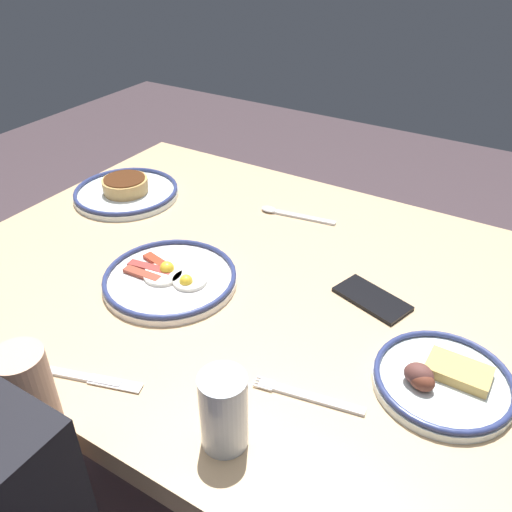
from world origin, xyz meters
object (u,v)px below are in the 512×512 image
(plate_near_main, at_px, (126,191))
(plate_far_companion, at_px, (441,380))
(plate_center_pancakes, at_px, (170,278))
(cell_phone, at_px, (372,299))
(butter_knife, at_px, (76,376))
(drinking_glass, at_px, (224,414))
(tea_spoon, at_px, (287,214))
(fork_near, at_px, (308,396))

(plate_near_main, distance_m, plate_far_companion, 0.91)
(plate_center_pancakes, xyz_separation_m, cell_phone, (-0.37, -0.16, -0.01))
(plate_center_pancakes, height_order, butter_knife, plate_center_pancakes)
(drinking_glass, bearing_deg, plate_center_pancakes, -39.70)
(plate_center_pancakes, bearing_deg, butter_knife, 96.42)
(plate_center_pancakes, distance_m, tea_spoon, 0.38)
(plate_far_companion, relative_size, butter_knife, 0.98)
(fork_near, xyz_separation_m, tea_spoon, (0.31, -0.49, 0.00))
(plate_near_main, relative_size, butter_knife, 1.19)
(cell_phone, xyz_separation_m, fork_near, (-0.00, 0.28, -0.00))
(plate_near_main, bearing_deg, plate_far_companion, 165.36)
(plate_near_main, relative_size, tea_spoon, 1.41)
(fork_near, bearing_deg, plate_near_main, -26.85)
(plate_near_main, xyz_separation_m, plate_far_companion, (-0.88, 0.23, -0.00))
(drinking_glass, relative_size, butter_knife, 0.56)
(plate_near_main, bearing_deg, fork_near, 153.15)
(drinking_glass, xyz_separation_m, fork_near, (-0.07, -0.13, -0.05))
(butter_knife, bearing_deg, plate_far_companion, -150.46)
(drinking_glass, relative_size, cell_phone, 0.87)
(plate_near_main, height_order, plate_far_companion, plate_near_main)
(plate_center_pancakes, distance_m, fork_near, 0.39)
(plate_near_main, height_order, cell_phone, plate_near_main)
(drinking_glass, bearing_deg, tea_spoon, -68.86)
(cell_phone, relative_size, fork_near, 0.81)
(plate_center_pancakes, height_order, tea_spoon, plate_center_pancakes)
(plate_far_companion, xyz_separation_m, drinking_glass, (0.23, 0.26, 0.04))
(plate_center_pancakes, distance_m, butter_knife, 0.28)
(drinking_glass, height_order, butter_knife, drinking_glass)
(plate_near_main, height_order, plate_center_pancakes, plate_near_main)
(cell_phone, bearing_deg, drinking_glass, 98.87)
(plate_far_companion, bearing_deg, cell_phone, -41.36)
(plate_center_pancakes, height_order, drinking_glass, drinking_glass)
(plate_far_companion, relative_size, drinking_glass, 1.76)
(drinking_glass, height_order, tea_spoon, drinking_glass)
(fork_near, bearing_deg, cell_phone, -89.00)
(cell_phone, distance_m, butter_knife, 0.56)
(butter_knife, xyz_separation_m, tea_spoon, (-0.03, -0.65, 0.00))
(plate_near_main, bearing_deg, tea_spoon, -161.85)
(plate_near_main, relative_size, fork_near, 1.51)
(plate_near_main, bearing_deg, butter_knife, 125.52)
(cell_phone, bearing_deg, plate_near_main, 10.93)
(plate_center_pancakes, height_order, cell_phone, plate_center_pancakes)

